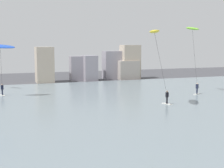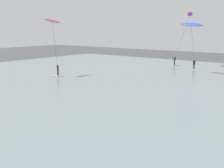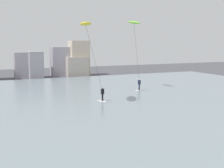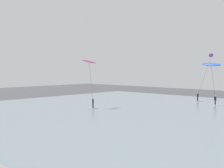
% 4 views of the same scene
% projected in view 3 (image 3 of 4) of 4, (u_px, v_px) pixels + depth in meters
% --- Properties ---
extents(water_bay, '(84.00, 52.00, 0.10)m').
position_uv_depth(water_bay, '(15.00, 111.00, 32.16)').
color(water_bay, gray).
rests_on(water_bay, ground).
extents(far_shore_buildings, '(20.99, 5.31, 6.98)m').
position_uv_depth(far_shore_buildings, '(46.00, 62.00, 61.85)').
color(far_shore_buildings, '#B7A893').
rests_on(far_shore_buildings, ground).
extents(kitesurfer_yellow, '(3.93, 3.74, 8.92)m').
position_uv_depth(kitesurfer_yellow, '(87.00, 30.00, 34.50)').
color(kitesurfer_yellow, silver).
rests_on(kitesurfer_yellow, water_bay).
extents(kitesurfer_lime, '(1.44, 3.62, 9.81)m').
position_uv_depth(kitesurfer_lime, '(135.00, 30.00, 45.20)').
color(kitesurfer_lime, silver).
rests_on(kitesurfer_lime, water_bay).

